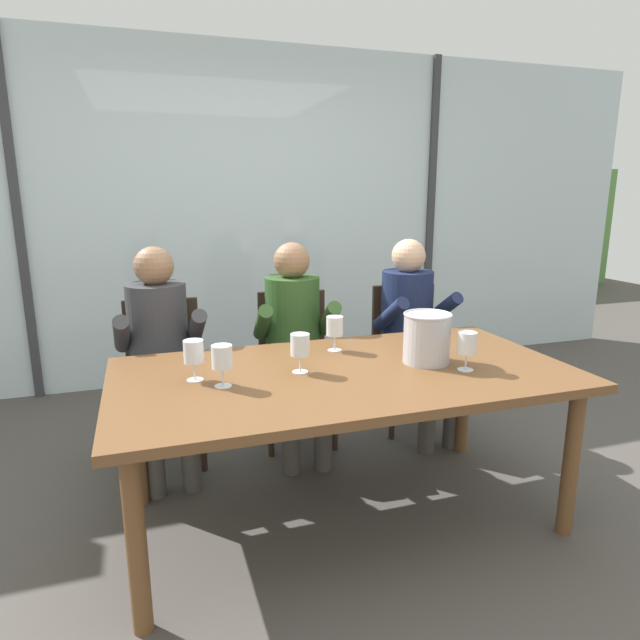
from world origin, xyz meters
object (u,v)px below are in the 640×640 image
dining_table (344,385)px  chair_near_curtain (164,366)px  chair_center (407,343)px  person_charcoal_jacket (160,344)px  wine_glass_by_right_taster (335,328)px  wine_glass_spare_empty (467,345)px  person_olive_shirt (295,333)px  chair_left_of_center (295,353)px  person_navy_polo (413,323)px  wine_glass_by_left_taster (194,353)px  ice_bucket_primary (427,337)px  wine_glass_center_pour (222,359)px  wine_glass_near_bucket (300,346)px

dining_table → chair_near_curtain: (-0.74, 0.95, -0.13)m
chair_near_curtain → chair_center: same height
person_charcoal_jacket → wine_glass_by_right_taster: person_charcoal_jacket is taller
person_charcoal_jacket → wine_glass_spare_empty: person_charcoal_jacket is taller
chair_center → person_olive_shirt: size_ratio=0.74×
chair_left_of_center → chair_center: same height
person_navy_polo → wine_glass_spare_empty: bearing=-109.7°
wine_glass_by_left_taster → chair_left_of_center: bearing=52.7°
chair_left_of_center → chair_center: 0.77m
ice_bucket_primary → wine_glass_spare_empty: size_ratio=1.34×
person_olive_shirt → person_navy_polo: same height
chair_near_curtain → chair_center: bearing=3.7°
person_olive_shirt → chair_near_curtain: bearing=172.8°
dining_table → chair_left_of_center: chair_left_of_center is taller
chair_near_curtain → ice_bucket_primary: (1.14, -0.95, 0.32)m
dining_table → chair_near_curtain: size_ratio=2.24×
chair_near_curtain → wine_glass_spare_empty: bearing=-38.1°
chair_center → wine_glass_by_right_taster: (-0.74, -0.65, 0.32)m
wine_glass_by_left_taster → wine_glass_by_right_taster: 0.74m
wine_glass_by_right_taster → wine_glass_spare_empty: size_ratio=1.00×
chair_center → wine_glass_center_pour: bearing=-137.0°
chair_near_curtain → ice_bucket_primary: bearing=-36.3°
chair_near_curtain → wine_glass_spare_empty: (1.25, -1.11, 0.32)m
chair_center → wine_glass_spare_empty: (-0.29, -1.12, 0.32)m
person_olive_shirt → chair_left_of_center: bearing=79.9°
wine_glass_near_bucket → wine_glass_spare_empty: (0.70, -0.20, 0.00)m
dining_table → chair_center: 1.25m
dining_table → wine_glass_spare_empty: size_ratio=11.55×
dining_table → wine_glass_near_bucket: wine_glass_near_bucket is taller
chair_left_of_center → wine_glass_by_left_taster: 1.16m
person_olive_shirt → wine_glass_center_pour: 1.00m
wine_glass_near_bucket → wine_glass_spare_empty: bearing=-15.8°
chair_center → wine_glass_near_bucket: (-1.00, -0.92, 0.32)m
person_navy_polo → wine_glass_near_bucket: bearing=-146.7°
chair_center → person_navy_polo: (-0.05, -0.16, 0.17)m
person_olive_shirt → wine_glass_by_left_taster: person_olive_shirt is taller
person_olive_shirt → wine_glass_by_left_taster: 0.97m
person_charcoal_jacket → wine_glass_center_pour: (0.22, -0.83, 0.14)m
person_charcoal_jacket → wine_glass_by_right_taster: size_ratio=7.00×
chair_left_of_center → person_olive_shirt: 0.25m
wine_glass_near_bucket → wine_glass_by_right_taster: (0.26, 0.27, 0.00)m
chair_left_of_center → person_navy_polo: (0.72, -0.17, 0.17)m
dining_table → person_olive_shirt: 0.79m
ice_bucket_primary → wine_glass_by_right_taster: (-0.34, 0.31, -0.00)m
person_olive_shirt → wine_glass_by_left_taster: bearing=-126.8°
chair_center → person_navy_polo: 0.24m
chair_left_of_center → ice_bucket_primary: (0.36, -0.97, 0.32)m
chair_center → wine_glass_near_bucket: wine_glass_near_bucket is taller
ice_bucket_primary → wine_glass_center_pour: (-0.94, -0.03, -0.00)m
person_olive_shirt → wine_glass_spare_empty: (0.52, -0.96, 0.14)m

